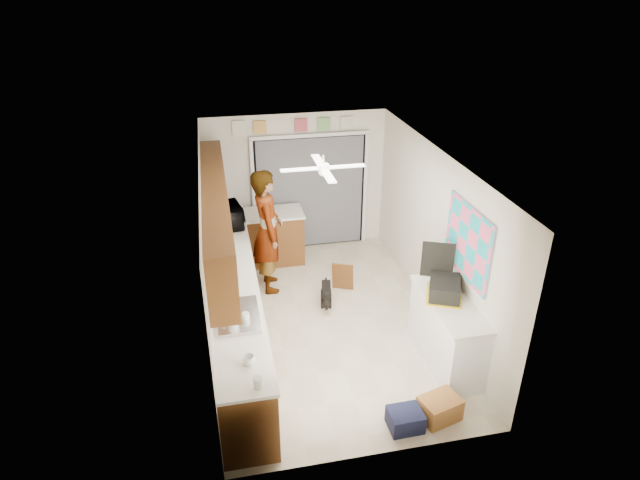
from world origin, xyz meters
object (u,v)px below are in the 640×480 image
microwave (228,216)px  paper_towel_roll (232,313)px  man (268,231)px  navy_crate (405,419)px  soap_bottle (227,278)px  suitcase (445,288)px  cup (249,360)px  cardboard_box (439,408)px  dog (326,293)px

microwave → paper_towel_roll: microwave is taller
man → navy_crate: bearing=-162.5°
soap_bottle → navy_crate: (1.83, -1.90, -0.97)m
suitcase → microwave: bearing=158.0°
cup → navy_crate: size_ratio=0.35×
suitcase → cardboard_box: suitcase is taller
microwave → suitcase: microwave is taller
paper_towel_roll → suitcase: paper_towel_roll is taller
navy_crate → man: (-1.13, 3.33, 0.89)m
paper_towel_roll → suitcase: (2.68, 0.03, -0.02)m
microwave → cardboard_box: microwave is taller
soap_bottle → cardboard_box: soap_bottle is taller
cup → dog: 2.80m
suitcase → dog: (-1.21, 1.49, -0.86)m
cup → man: size_ratio=0.07×
soap_bottle → man: bearing=64.0°
microwave → paper_towel_roll: bearing=168.4°
soap_bottle → man: man is taller
suitcase → dog: bearing=152.9°
navy_crate → dog: size_ratio=0.80×
cup → man: man is taller
soap_bottle → cardboard_box: (2.27, -1.84, -0.95)m
cup → suitcase: suitcase is taller
paper_towel_roll → dog: (1.46, 1.52, -0.88)m
navy_crate → suitcase: bearing=52.9°
soap_bottle → navy_crate: bearing=-46.0°
suitcase → navy_crate: 1.72m
dog → soap_bottle: bearing=-141.9°
paper_towel_roll → cardboard_box: bearing=-25.3°
microwave → soap_bottle: size_ratio=2.07×
paper_towel_roll → suitcase: size_ratio=0.50×
man → dog: man is taller
cup → paper_towel_roll: size_ratio=0.54×
suitcase → dog: size_ratio=1.04×
suitcase → man: size_ratio=0.25×
cup → man: bearing=79.6°
paper_towel_roll → navy_crate: bearing=-31.8°
cup → man: (0.55, 3.01, 0.02)m
paper_towel_roll → microwave: bearing=88.1°
cup → cardboard_box: cup is taller
microwave → cup: size_ratio=4.65×
microwave → navy_crate: bearing=-165.5°
suitcase → soap_bottle: bearing=-171.6°
soap_bottle → dog: (1.49, 0.75, -0.90)m
cardboard_box → dog: bearing=106.8°
soap_bottle → dog: bearing=26.6°
microwave → dog: microwave is taller
cardboard_box → navy_crate: bearing=-172.0°
navy_crate → man: 3.63m
suitcase → man: bearing=156.3°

